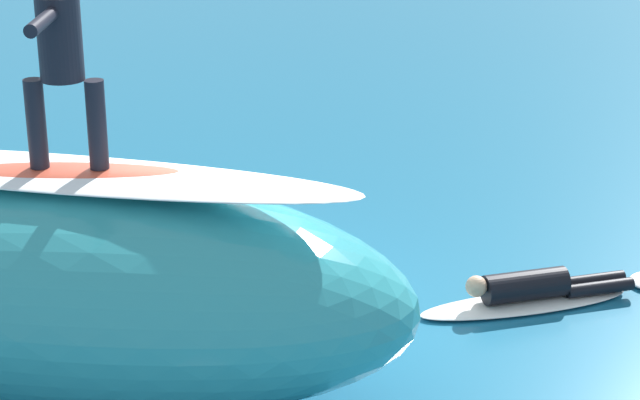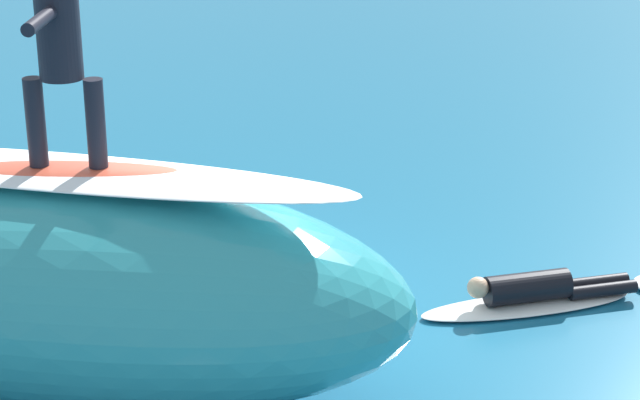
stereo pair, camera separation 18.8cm
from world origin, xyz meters
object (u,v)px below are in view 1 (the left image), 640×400
surfboard_paddling (524,303)px  surfer_paddling (537,285)px  surfboard_riding (70,173)px  surfer_riding (61,54)px

surfboard_paddling → surfer_paddling: 0.22m
surfboard_riding → surfer_paddling: 4.89m
surfboard_paddling → surfer_paddling: (-0.10, -0.10, 0.18)m
surfboard_paddling → surfer_riding: bearing=5.4°
surfboard_paddling → surfer_paddling: size_ratio=1.57×
surfboard_paddling → surfboard_riding: bearing=5.4°
surfboard_riding → surfer_riding: (0.00, 0.00, 1.01)m
surfer_paddling → surfboard_riding: bearing=5.2°
surfboard_riding → surfer_paddling: surfboard_riding is taller
surfboard_riding → surfer_paddling: size_ratio=1.46×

